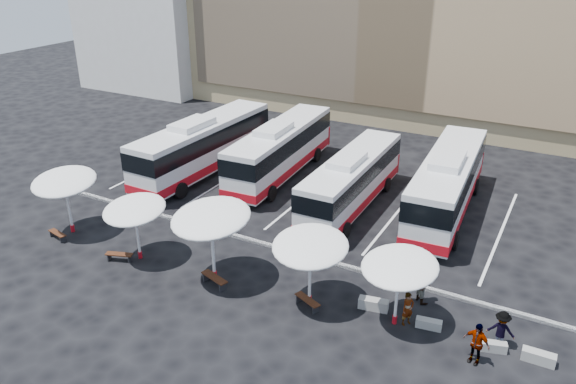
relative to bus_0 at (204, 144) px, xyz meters
The scene contains 25 objects.
ground 11.21m from the bus_0, 42.57° to the right, with size 120.00×120.00×0.00m, color black.
apartment_block 29.42m from the bus_0, 134.06° to the left, with size 14.00×14.00×18.00m, color silver.
curb_divider 10.87m from the bus_0, 40.60° to the right, with size 34.00×0.25×0.15m, color black.
bay_lines 8.39m from the bus_0, ahead, with size 24.15×12.00×0.01m.
bus_0 is the anchor object (origin of this frame).
bus_1 5.41m from the bus_0, 22.82° to the left, with size 3.39×12.40×3.89m.
bus_2 11.32m from the bus_0, ahead, with size 2.79×11.49×3.64m.
bus_3 16.68m from the bus_0, ahead, with size 3.52×12.76×4.00m.
sunshade_0 10.95m from the bus_0, 97.38° to the right, with size 4.51×4.54×3.63m.
sunshade_1 11.91m from the bus_0, 70.47° to the right, with size 3.32×3.36×3.31m.
sunshade_2 13.98m from the bus_0, 52.10° to the right, with size 4.58×4.62×3.97m.
sunshade_3 17.19m from the bus_0, 38.00° to the right, with size 3.80×3.84×3.54m.
sunshade_4 20.16m from the bus_0, 30.08° to the right, with size 4.09×4.11×3.37m.
wood_bench_0 12.06m from the bus_0, 96.86° to the right, with size 1.37×0.61×0.41m.
wood_bench_1 12.49m from the bus_0, 74.80° to the right, with size 1.46×0.84×0.43m.
wood_bench_2 14.57m from the bus_0, 52.18° to the right, with size 1.63×0.87×0.48m.
wood_bench_3 17.48m from the bus_0, 38.65° to the right, with size 1.43×0.89×0.43m.
conc_bench_0 18.96m from the bus_0, 30.48° to the right, with size 1.34×0.45×0.50m, color gray.
conc_bench_1 21.27m from the bus_0, 27.30° to the right, with size 1.10×0.37×0.41m, color gray.
conc_bench_2 23.76m from the bus_0, 24.75° to the right, with size 1.10×0.37×0.41m, color gray.
conc_bench_3 25.25m from the bus_0, 22.79° to the right, with size 1.27×0.42×0.47m, color gray.
passenger_0 20.50m from the bus_0, 28.96° to the right, with size 0.58×0.38×1.58m, color black.
passenger_1 19.70m from the bus_0, 23.75° to the right, with size 0.89×0.69×1.82m, color black.
passenger_2 23.69m from the bus_0, 27.62° to the right, with size 1.08×0.45×1.84m, color black.
passenger_3 23.72m from the bus_0, 23.76° to the right, with size 1.10×0.63×1.70m, color black.
Camera 1 is at (14.68, -22.30, 15.35)m, focal length 35.00 mm.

